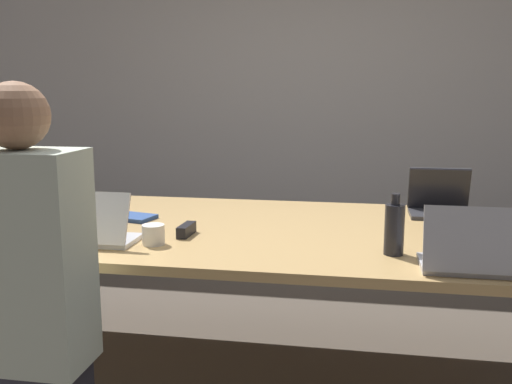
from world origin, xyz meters
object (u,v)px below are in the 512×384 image
at_px(laptop_near_left, 91,229).
at_px(bottle_near_left, 49,212).
at_px(bottle_near_right, 394,228).
at_px(laptop_far_right, 439,202).
at_px(laptop_near_right, 470,253).
at_px(stapler, 186,230).
at_px(cup_near_left, 153,235).
at_px(person_near_left, 29,298).

bearing_deg(laptop_near_left, bottle_near_left, -26.27).
height_order(bottle_near_left, bottle_near_right, bottle_near_right).
relative_size(laptop_near_left, laptop_far_right, 1.17).
relative_size(laptop_near_left, laptop_near_right, 1.08).
bearing_deg(stapler, laptop_near_right, -13.79).
relative_size(cup_near_left, bottle_near_left, 0.40).
bearing_deg(laptop_far_right, bottle_near_left, -158.21).
relative_size(person_near_left, cup_near_left, 14.91).
bearing_deg(laptop_far_right, stapler, -151.40).
xyz_separation_m(cup_near_left, laptop_near_right, (1.23, -0.16, 0.03)).
bearing_deg(stapler, bottle_near_right, -6.83).
distance_m(laptop_near_left, bottle_near_left, 0.30).
relative_size(bottle_near_left, stapler, 1.56).
height_order(laptop_far_right, laptop_near_right, laptop_near_right).
relative_size(bottle_near_left, bottle_near_right, 0.97).
relative_size(laptop_near_right, stapler, 2.22).
distance_m(cup_near_left, bottle_near_left, 0.54).
relative_size(person_near_left, bottle_near_left, 5.95).
distance_m(cup_near_left, laptop_near_right, 1.24).
bearing_deg(person_near_left, laptop_near_left, -88.38).
height_order(cup_near_left, stapler, cup_near_left).
relative_size(bottle_near_right, stapler, 1.60).
bearing_deg(cup_near_left, bottle_near_right, 1.55).
xyz_separation_m(bottle_near_right, stapler, (-0.89, 0.14, -0.08)).
height_order(person_near_left, cup_near_left, person_near_left).
bearing_deg(cup_near_left, person_near_left, -114.44).
bearing_deg(laptop_far_right, laptop_near_left, -150.92).
bearing_deg(stapler, laptop_near_left, -147.06).
distance_m(laptop_near_left, bottle_near_right, 1.24).
bearing_deg(bottle_near_left, laptop_far_right, 21.79).
bearing_deg(bottle_near_left, cup_near_left, -10.04).
xyz_separation_m(person_near_left, laptop_far_right, (1.50, 1.35, 0.12)).
bearing_deg(laptop_near_left, person_near_left, 91.62).
relative_size(cup_near_left, laptop_near_right, 0.28).
relative_size(laptop_near_left, cup_near_left, 3.85).
xyz_separation_m(laptop_near_left, bottle_near_left, (-0.27, 0.13, 0.04)).
height_order(bottle_near_left, laptop_far_right, laptop_far_right).
bearing_deg(bottle_near_left, bottle_near_right, -2.52).
xyz_separation_m(laptop_near_left, stapler, (0.35, 0.21, -0.04)).
bearing_deg(laptop_near_right, bottle_near_right, -36.57).
xyz_separation_m(laptop_far_right, laptop_near_right, (-0.02, -0.97, 0.00)).
bearing_deg(cup_near_left, bottle_near_left, 169.96).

